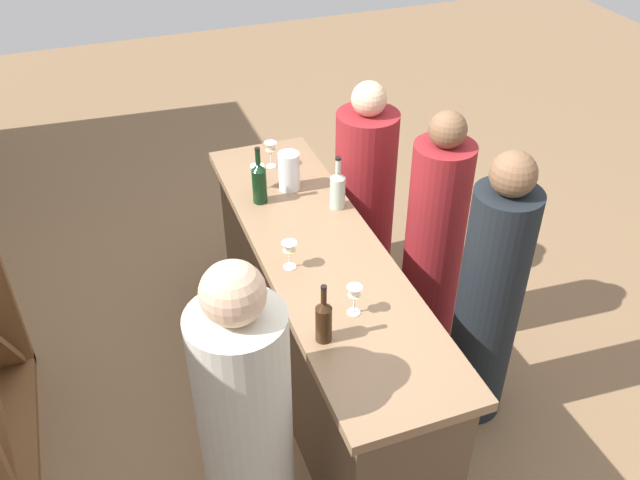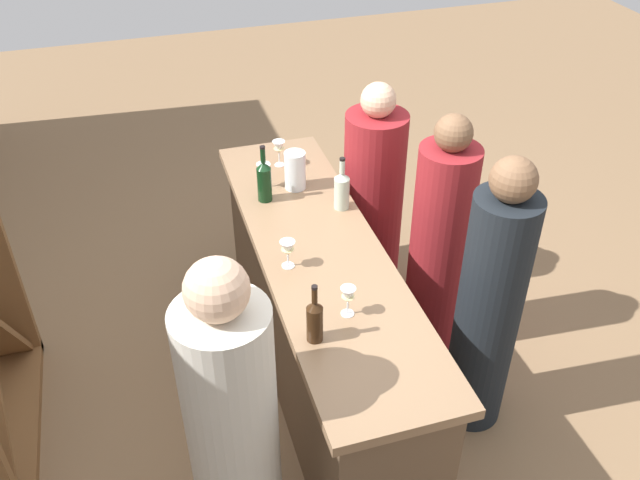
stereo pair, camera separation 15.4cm
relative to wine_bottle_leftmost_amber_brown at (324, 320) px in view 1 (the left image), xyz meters
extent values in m
plane|color=#846647|center=(0.59, -0.20, -1.06)|extent=(12.00, 12.00, 0.00)
cube|color=brown|center=(0.59, -0.20, -0.61)|extent=(2.18, 0.51, 0.90)
cube|color=#8C6B4C|center=(0.59, -0.20, -0.13)|extent=(2.26, 0.59, 0.05)
cube|color=brown|center=(0.70, 1.45, -1.03)|extent=(1.29, 0.28, 0.06)
cylinder|color=#331E0F|center=(0.00, 0.00, -0.02)|extent=(0.07, 0.07, 0.17)
cone|color=#331E0F|center=(0.00, 0.00, 0.08)|extent=(0.07, 0.07, 0.03)
cylinder|color=#331E0F|center=(0.00, 0.00, 0.13)|extent=(0.02, 0.02, 0.07)
cylinder|color=black|center=(0.00, 0.00, 0.17)|extent=(0.03, 0.03, 0.01)
cylinder|color=#B7C6B2|center=(0.91, -0.41, -0.02)|extent=(0.08, 0.08, 0.18)
cone|color=#B7C6B2|center=(0.91, -0.41, 0.09)|extent=(0.08, 0.08, 0.03)
cylinder|color=#B7C6B2|center=(0.91, -0.41, 0.14)|extent=(0.03, 0.03, 0.07)
cylinder|color=black|center=(0.91, -0.41, 0.18)|extent=(0.03, 0.03, 0.01)
cylinder|color=black|center=(1.10, -0.05, -0.01)|extent=(0.08, 0.08, 0.19)
cone|color=black|center=(1.10, -0.05, 0.10)|extent=(0.08, 0.08, 0.04)
cylinder|color=black|center=(1.10, -0.05, 0.16)|extent=(0.03, 0.03, 0.08)
cylinder|color=black|center=(1.10, -0.05, 0.21)|extent=(0.03, 0.03, 0.01)
cylinder|color=white|center=(1.44, -0.21, -0.11)|extent=(0.06, 0.06, 0.00)
cylinder|color=white|center=(1.44, -0.21, -0.07)|extent=(0.01, 0.01, 0.08)
cone|color=white|center=(1.44, -0.21, 0.01)|extent=(0.07, 0.07, 0.07)
cone|color=beige|center=(1.44, -0.21, -0.01)|extent=(0.06, 0.06, 0.03)
cylinder|color=white|center=(0.11, -0.18, -0.11)|extent=(0.06, 0.06, 0.00)
cylinder|color=white|center=(0.11, -0.18, -0.07)|extent=(0.01, 0.01, 0.06)
cone|color=white|center=(0.11, -0.18, 0.00)|extent=(0.07, 0.07, 0.08)
cone|color=beige|center=(0.11, -0.18, -0.03)|extent=(0.06, 0.06, 0.03)
cylinder|color=white|center=(1.22, -0.07, -0.11)|extent=(0.06, 0.06, 0.00)
cylinder|color=white|center=(1.22, -0.07, -0.07)|extent=(0.01, 0.01, 0.06)
cone|color=white|center=(1.22, -0.07, 0.00)|extent=(0.08, 0.08, 0.08)
cylinder|color=white|center=(0.50, -0.02, -0.11)|extent=(0.06, 0.06, 0.00)
cylinder|color=white|center=(0.50, -0.02, -0.07)|extent=(0.01, 0.01, 0.06)
cone|color=white|center=(0.50, -0.02, 0.00)|extent=(0.07, 0.07, 0.08)
cone|color=beige|center=(0.50, -0.02, -0.03)|extent=(0.06, 0.06, 0.03)
cylinder|color=silver|center=(1.17, -0.24, 0.00)|extent=(0.12, 0.12, 0.22)
cylinder|color=maroon|center=(0.76, -0.94, -0.41)|extent=(0.33, 0.33, 1.29)
sphere|color=brown|center=(0.76, -0.94, 0.32)|extent=(0.20, 0.20, 0.20)
cylinder|color=black|center=(0.17, -0.92, -0.38)|extent=(0.39, 0.39, 1.36)
sphere|color=brown|center=(0.17, -0.92, 0.40)|extent=(0.21, 0.21, 0.21)
cylinder|color=maroon|center=(1.33, -0.77, -0.44)|extent=(0.43, 0.43, 1.24)
sphere|color=#D8AD8C|center=(1.33, -0.77, 0.27)|extent=(0.20, 0.20, 0.20)
cylinder|color=beige|center=(-0.21, 0.40, -0.36)|extent=(0.45, 0.45, 1.38)
sphere|color=#D8AD8C|center=(-0.21, 0.40, 0.43)|extent=(0.23, 0.23, 0.23)
camera|label=1|loc=(-1.91, 0.72, 1.88)|focal=38.37mm
camera|label=2|loc=(-1.95, 0.57, 1.88)|focal=38.37mm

